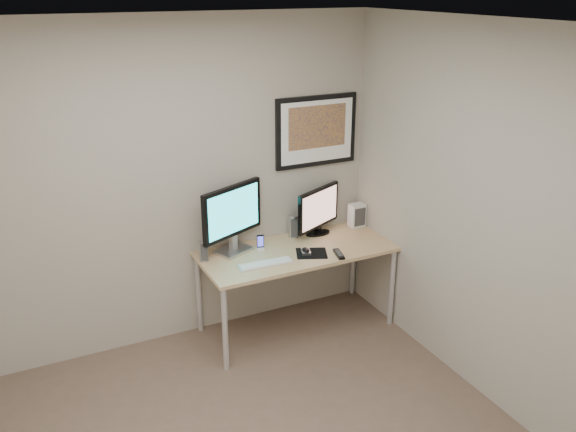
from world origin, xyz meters
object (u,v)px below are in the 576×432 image
framed_art (316,131)px  keyboard (266,263)px  monitor_tv (318,210)px  fan_unit (357,215)px  speaker_left (204,251)px  speaker_right (293,226)px  phone_dock (260,242)px  desk (296,257)px  monitor_large (232,216)px

framed_art → keyboard: framed_art is taller
monitor_tv → fan_unit: size_ratio=2.37×
monitor_tv → keyboard: 0.78m
framed_art → speaker_left: framed_art is taller
monitor_tv → speaker_right: monitor_tv is taller
monitor_tv → speaker_left: bearing=159.0°
speaker_right → keyboard: 0.60m
keyboard → fan_unit: bearing=21.6°
monitor_tv → speaker_left: (-1.07, -0.08, -0.14)m
phone_dock → speaker_right: bearing=32.1°
keyboard → desk: bearing=25.1°
framed_art → speaker_left: bearing=-169.8°
desk → keyboard: size_ratio=3.64×
phone_dock → speaker_left: bearing=-163.4°
monitor_tv → speaker_right: (-0.22, 0.04, -0.13)m
monitor_tv → phone_dock: (-0.58, -0.07, -0.16)m
keyboard → fan_unit: 1.13m
speaker_left → speaker_right: speaker_right is taller
desk → framed_art: 1.07m
monitor_tv → keyboard: bearing=-177.0°
monitor_tv → fan_unit: 0.42m
framed_art → monitor_large: 1.02m
phone_dock → fan_unit: size_ratio=0.61×
monitor_large → speaker_left: 0.36m
speaker_right → monitor_large: bearing=-162.5°
desk → monitor_tv: bearing=33.9°
fan_unit → monitor_large: bearing=-179.6°
fan_unit → speaker_left: bearing=-177.4°
monitor_tv → fan_unit: bearing=-23.7°
desk → fan_unit: size_ratio=7.59×
monitor_tv → keyboard: monitor_tv is taller
phone_dock → keyboard: size_ratio=0.29×
monitor_large → desk: bearing=-46.1°
desk → monitor_tv: size_ratio=3.20×
desk → speaker_right: (0.09, 0.25, 0.17)m
speaker_left → phone_dock: (0.49, 0.01, -0.02)m
keyboard → fan_unit: size_ratio=2.08×
desk → monitor_large: size_ratio=2.75×
monitor_tv → monitor_large: bearing=156.0°
monitor_large → keyboard: 0.48m
monitor_large → phone_dock: bearing=-37.4°
monitor_tv → speaker_right: bearing=145.4°
monitor_large → keyboard: size_ratio=1.33×
desk → phone_dock: phone_dock is taller
fan_unit → speaker_right: bearing=176.6°
keyboard → framed_art: bearing=36.9°
phone_dock → monitor_large: bearing=-178.1°
speaker_right → keyboard: speaker_right is taller
desk → speaker_left: (-0.75, 0.13, 0.15)m
speaker_left → fan_unit: bearing=10.1°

